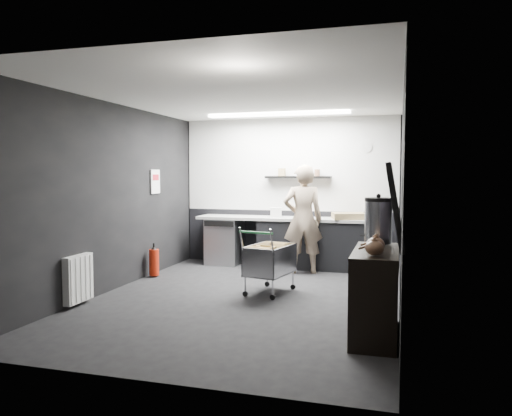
# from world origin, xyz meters

# --- Properties ---
(floor) EXTENTS (5.50, 5.50, 0.00)m
(floor) POSITION_xyz_m (0.00, 0.00, 0.00)
(floor) COLOR black
(floor) RESTS_ON ground
(ceiling) EXTENTS (5.50, 5.50, 0.00)m
(ceiling) POSITION_xyz_m (0.00, 0.00, 2.70)
(ceiling) COLOR white
(ceiling) RESTS_ON wall_back
(wall_back) EXTENTS (5.50, 0.00, 5.50)m
(wall_back) POSITION_xyz_m (0.00, 2.75, 1.35)
(wall_back) COLOR black
(wall_back) RESTS_ON floor
(wall_front) EXTENTS (5.50, 0.00, 5.50)m
(wall_front) POSITION_xyz_m (0.00, -2.75, 1.35)
(wall_front) COLOR black
(wall_front) RESTS_ON floor
(wall_left) EXTENTS (0.00, 5.50, 5.50)m
(wall_left) POSITION_xyz_m (-2.00, 0.00, 1.35)
(wall_left) COLOR black
(wall_left) RESTS_ON floor
(wall_right) EXTENTS (0.00, 5.50, 5.50)m
(wall_right) POSITION_xyz_m (2.00, 0.00, 1.35)
(wall_right) COLOR black
(wall_right) RESTS_ON floor
(kitchen_wall_panel) EXTENTS (3.95, 0.02, 1.70)m
(kitchen_wall_panel) POSITION_xyz_m (0.00, 2.73, 1.85)
(kitchen_wall_panel) COLOR silver
(kitchen_wall_panel) RESTS_ON wall_back
(dado_panel) EXTENTS (3.95, 0.02, 1.00)m
(dado_panel) POSITION_xyz_m (0.00, 2.73, 0.50)
(dado_panel) COLOR black
(dado_panel) RESTS_ON wall_back
(floating_shelf) EXTENTS (1.20, 0.22, 0.04)m
(floating_shelf) POSITION_xyz_m (0.20, 2.62, 1.62)
(floating_shelf) COLOR black
(floating_shelf) RESTS_ON wall_back
(wall_clock) EXTENTS (0.20, 0.03, 0.20)m
(wall_clock) POSITION_xyz_m (1.40, 2.72, 2.15)
(wall_clock) COLOR silver
(wall_clock) RESTS_ON wall_back
(poster) EXTENTS (0.02, 0.30, 0.40)m
(poster) POSITION_xyz_m (-1.98, 1.30, 1.55)
(poster) COLOR white
(poster) RESTS_ON wall_left
(poster_red_band) EXTENTS (0.02, 0.22, 0.10)m
(poster_red_band) POSITION_xyz_m (-1.98, 1.30, 1.62)
(poster_red_band) COLOR red
(poster_red_band) RESTS_ON poster
(radiator) EXTENTS (0.10, 0.50, 0.60)m
(radiator) POSITION_xyz_m (-1.94, -0.90, 0.35)
(radiator) COLOR silver
(radiator) RESTS_ON wall_left
(ceiling_strip) EXTENTS (2.40, 0.20, 0.04)m
(ceiling_strip) POSITION_xyz_m (0.00, 1.85, 2.67)
(ceiling_strip) COLOR white
(ceiling_strip) RESTS_ON ceiling
(prep_counter) EXTENTS (3.20, 0.61, 0.90)m
(prep_counter) POSITION_xyz_m (0.14, 2.42, 0.46)
(prep_counter) COLOR black
(prep_counter) RESTS_ON floor
(person) EXTENTS (0.77, 0.62, 1.83)m
(person) POSITION_xyz_m (0.42, 1.97, 0.92)
(person) COLOR beige
(person) RESTS_ON floor
(shopping_cart) EXTENTS (0.65, 0.93, 0.92)m
(shopping_cart) POSITION_xyz_m (0.23, 0.44, 0.44)
(shopping_cart) COLOR silver
(shopping_cart) RESTS_ON floor
(sideboard) EXTENTS (0.51, 1.20, 1.80)m
(sideboard) POSITION_xyz_m (1.77, -1.04, 0.57)
(sideboard) COLOR black
(sideboard) RESTS_ON floor
(fire_extinguisher) EXTENTS (0.16, 0.16, 0.53)m
(fire_extinguisher) POSITION_xyz_m (-1.85, 0.97, 0.26)
(fire_extinguisher) COLOR #AF200B
(fire_extinguisher) RESTS_ON floor
(cardboard_box) EXTENTS (0.64, 0.55, 0.11)m
(cardboard_box) POSITION_xyz_m (1.15, 2.37, 0.95)
(cardboard_box) COLOR #937C4E
(cardboard_box) RESTS_ON prep_counter
(pink_tub) EXTENTS (0.18, 0.18, 0.18)m
(pink_tub) POSITION_xyz_m (0.41, 2.42, 0.99)
(pink_tub) COLOR silver
(pink_tub) RESTS_ON prep_counter
(white_container) EXTENTS (0.22, 0.19, 0.17)m
(white_container) POSITION_xyz_m (-0.15, 2.37, 0.99)
(white_container) COLOR silver
(white_container) RESTS_ON prep_counter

